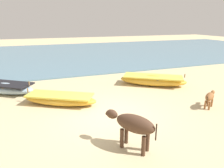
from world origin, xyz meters
TOP-DOWN VIEW (x-y plane):
  - ground at (0.00, 0.00)m, footprint 80.00×80.00m
  - sea_water at (0.00, 16.03)m, footprint 60.00×20.00m
  - fishing_boat_1 at (3.60, 2.85)m, footprint 3.73×2.99m
  - fishing_boat_2 at (-4.12, 4.26)m, footprint 3.12×2.63m
  - fishing_boat_3 at (-1.69, 1.83)m, footprint 3.31×2.43m
  - cow_adult_dark at (-0.07, -2.14)m, footprint 1.20×1.46m
  - calf_near_brown at (4.21, -0.68)m, footprint 0.95×0.70m

SIDE VIEW (x-z plane):
  - ground at x=0.00m, z-range 0.00..0.00m
  - sea_water at x=0.00m, z-range 0.00..0.08m
  - fishing_boat_3 at x=-1.69m, z-range -0.08..0.59m
  - fishing_boat_2 at x=-4.12m, z-range -0.08..0.65m
  - fishing_boat_1 at x=3.60m, z-range -0.08..0.68m
  - calf_near_brown at x=4.21m, z-range 0.15..0.81m
  - cow_adult_dark at x=-0.07m, z-range 0.23..1.29m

